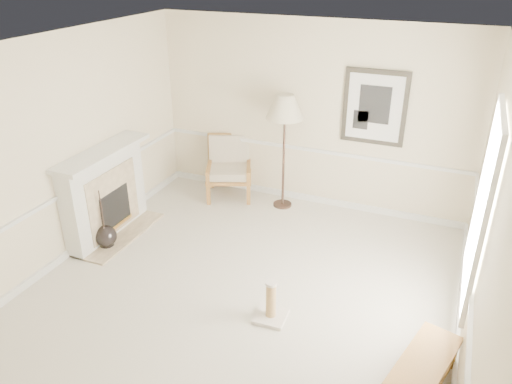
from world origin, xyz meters
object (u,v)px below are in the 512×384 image
at_px(armchair, 229,164).
at_px(floor_lamp, 285,110).
at_px(bench, 417,379).
at_px(scratching_post, 271,307).
at_px(floor_vase, 106,237).

distance_m(armchair, floor_lamp, 1.47).
bearing_deg(bench, floor_lamp, 127.79).
distance_m(floor_lamp, scratching_post, 3.13).
height_order(floor_vase, floor_lamp, floor_lamp).
height_order(armchair, bench, armchair).
bearing_deg(floor_lamp, armchair, 174.25).
bearing_deg(armchair, bench, -66.44).
xyz_separation_m(floor_lamp, bench, (2.46, -3.18, -1.36)).
bearing_deg(floor_vase, bench, -13.56).
bearing_deg(floor_lamp, floor_vase, -130.68).
relative_size(floor_vase, bench, 0.66).
height_order(floor_vase, armchair, armchair).
bearing_deg(scratching_post, bench, -17.90).
bearing_deg(scratching_post, armchair, 123.52).
distance_m(bench, scratching_post, 1.73).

